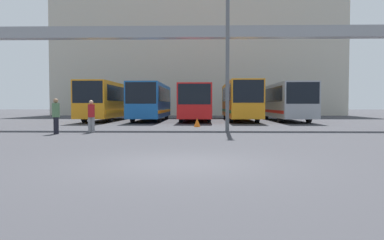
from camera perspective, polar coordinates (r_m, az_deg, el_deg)
ground_plane at (r=8.97m, az=-1.85°, el=-6.67°), size 200.00×200.00×0.00m
building_backdrop at (r=54.33m, az=0.92°, el=9.92°), size 38.28×12.00×17.11m
overhead_gantry at (r=23.59m, az=0.20°, el=11.61°), size 26.49×0.80×6.20m
bus_slot_0 at (r=33.67m, az=-12.74°, el=3.08°), size 2.45×11.64×3.24m
bus_slot_1 at (r=32.67m, az=-6.25°, el=3.05°), size 2.47×11.12×3.13m
bus_slot_2 at (r=32.84m, az=0.56°, el=2.94°), size 2.59×12.03×3.01m
bus_slot_3 at (r=33.12m, az=7.28°, el=3.18°), size 2.43×12.26×3.28m
bus_slot_4 at (r=33.08m, az=14.08°, el=2.97°), size 2.59×10.92×3.12m
pedestrian_near_center at (r=19.51m, az=-15.10°, el=0.69°), size 0.34×0.34×1.63m
pedestrian_mid_left at (r=19.04m, az=-20.02°, el=0.70°), size 0.35×0.35×1.70m
traffic_cone at (r=23.61m, az=0.78°, el=-0.38°), size 0.41×0.41×0.56m
lamp_post at (r=20.09m, az=5.43°, el=9.94°), size 0.36×0.36×7.41m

